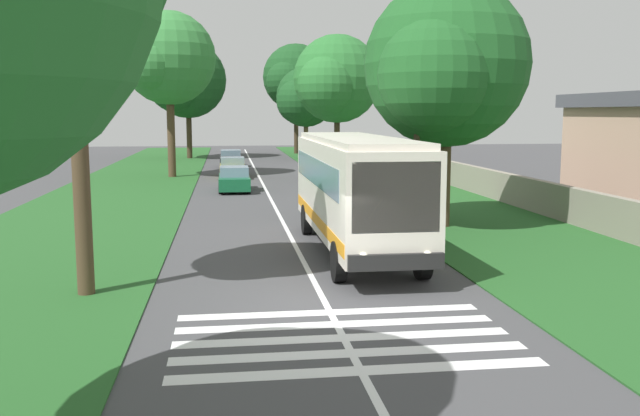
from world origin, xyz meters
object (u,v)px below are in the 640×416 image
Objects in this scene: trailing_car_2 at (231,159)px; utility_pole at (417,124)px; trailing_car_1 at (233,168)px; roadside_tree_left_1 at (167,61)px; roadside_tree_right_2 at (441,70)px; roadside_tree_left_0 at (186,82)px; trailing_car_0 at (234,180)px; roadside_tree_right_1 at (294,79)px; coach_bus at (354,186)px; roadside_tree_right_0 at (304,99)px; roadside_tree_right_3 at (335,82)px.

trailing_car_2 is 33.67m from utility_pole.
trailing_car_1 is 8.59m from roadside_tree_left_1.
roadside_tree_left_0 is at bearing 15.69° from roadside_tree_right_2.
roadside_tree_right_2 is at bearing -166.01° from trailing_car_2.
roadside_tree_left_1 is at bearing 24.53° from trailing_car_0.
roadside_tree_right_1 is 1.53× the size of utility_pole.
roadside_tree_right_1 is at bearing -3.61° from coach_bus.
trailing_car_0 is at bearing 165.31° from roadside_tree_right_0.
roadside_tree_left_1 is 1.46× the size of utility_pole.
roadside_tree_right_3 is at bearing 2.73° from roadside_tree_right_2.
trailing_car_1 is 0.36× the size of roadside_tree_right_1.
trailing_car_2 is 0.55× the size of utility_pole.
trailing_car_0 is 28.46m from roadside_tree_right_0.
roadside_tree_left_0 reaches higher than trailing_car_1.
utility_pole is at bearing -155.60° from roadside_tree_left_1.
trailing_car_0 is at bearing 133.98° from roadside_tree_right_3.
roadside_tree_right_2 is at bearing -179.09° from roadside_tree_right_1.
trailing_car_0 is 0.55× the size of utility_pole.
roadside_tree_left_0 is 1.18× the size of roadside_tree_right_3.
trailing_car_2 is at bearing 11.55° from utility_pole.
roadside_tree_right_3 is at bearing -7.45° from coach_bus.
roadside_tree_left_0 is at bearing 120.71° from roadside_tree_right_1.
roadside_tree_right_0 is (8.97, -7.16, 5.14)m from trailing_car_2.
roadside_tree_right_1 reaches higher than trailing_car_0.
roadside_tree_right_3 is (-22.74, -11.12, -0.89)m from roadside_tree_left_0.
roadside_tree_left_1 is 26.20m from roadside_tree_right_2.
roadside_tree_right_0 is 0.74× the size of roadside_tree_right_1.
roadside_tree_right_3 reaches higher than trailing_car_0.
roadside_tree_right_1 reaches higher than roadside_tree_right_0.
trailing_car_2 is at bearing 158.40° from roadside_tree_right_1.
roadside_tree_right_2 is at bearing -43.01° from coach_bus.
coach_bus is 25.41m from roadside_tree_right_3.
roadside_tree_left_1 is (9.47, 4.32, 7.37)m from trailing_car_0.
roadside_tree_left_1 is 21.11m from roadside_tree_right_0.
roadside_tree_right_3 is at bearing -148.80° from trailing_car_2.
coach_bus is 2.60× the size of trailing_car_2.
roadside_tree_right_1 reaches higher than utility_pole.
trailing_car_0 is 0.38× the size of roadside_tree_left_1.
roadside_tree_right_2 is 1.22× the size of utility_pole.
utility_pole is at bearing -164.04° from trailing_car_1.
roadside_tree_left_1 is 26.85m from utility_pole.
trailing_car_0 is (18.16, 3.64, -1.48)m from coach_bus.
roadside_tree_right_1 reaches higher than roadside_tree_left_0.
roadside_tree_right_1 is at bearing -59.29° from roadside_tree_left_0.
roadside_tree_right_0 is (17.61, -11.42, -2.23)m from roadside_tree_left_1.
roadside_tree_right_3 is 21.50m from utility_pole.
trailing_car_0 is 0.45× the size of roadside_tree_right_3.
trailing_car_0 is at bearing -179.92° from trailing_car_1.
roadside_tree_right_1 is 29.49m from roadside_tree_right_3.
trailing_car_2 is at bearing 0.18° from trailing_car_0.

